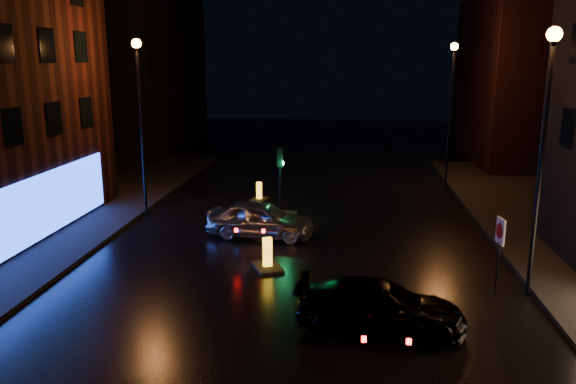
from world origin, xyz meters
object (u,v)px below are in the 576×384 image
traffic_signal (280,209)px  road_sign_right (500,238)px  silver_hatchback (261,219)px  dark_sedan (380,306)px  bollard_near (267,262)px  bollard_far (259,196)px

traffic_signal → road_sign_right: traffic_signal is taller
silver_hatchback → dark_sedan: 9.31m
dark_sedan → traffic_signal: bearing=25.0°
dark_sedan → silver_hatchback: bearing=34.0°
silver_hatchback → road_sign_right: size_ratio=1.78×
bollard_near → silver_hatchback: bearing=78.1°
dark_sedan → road_sign_right: bearing=-49.4°
traffic_signal → bollard_near: (0.31, -6.51, -0.24)m
traffic_signal → bollard_near: 6.52m
road_sign_right → bollard_near: bearing=-18.4°
bollard_near → bollard_far: bearing=76.4°
road_sign_right → bollard_far: bearing=-58.0°
traffic_signal → dark_sedan: traffic_signal is taller
traffic_signal → silver_hatchback: (-0.51, -2.75, 0.27)m
bollard_near → bollard_far: size_ratio=1.26×
dark_sedan → road_sign_right: 4.97m
dark_sedan → bollard_far: size_ratio=3.74×
traffic_signal → bollard_far: 3.89m
bollard_near → road_sign_right: 8.00m
bollard_far → traffic_signal: bearing=-56.1°
bollard_far → road_sign_right: bearing=-40.3°
bollard_far → silver_hatchback: bearing=-70.5°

